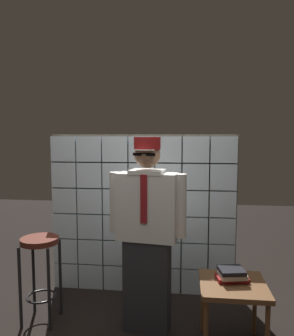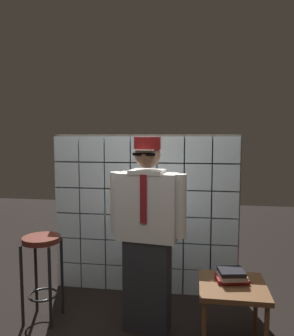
{
  "view_description": "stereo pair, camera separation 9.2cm",
  "coord_description": "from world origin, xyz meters",
  "px_view_note": "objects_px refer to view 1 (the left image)",
  "views": [
    {
      "loc": [
        0.46,
        -2.28,
        1.71
      ],
      "look_at": [
        0.15,
        0.48,
        1.44
      ],
      "focal_mm": 35.74,
      "sensor_mm": 36.0,
      "label": 1
    },
    {
      "loc": [
        0.55,
        -2.26,
        1.71
      ],
      "look_at": [
        0.15,
        0.48,
        1.44
      ],
      "focal_mm": 35.74,
      "sensor_mm": 36.0,
      "label": 2
    }
  ],
  "objects_px": {
    "standing_person": "(147,232)",
    "side_table": "(233,292)",
    "bar_stool": "(40,259)",
    "book_stack": "(232,275)"
  },
  "relations": [
    {
      "from": "standing_person",
      "to": "side_table",
      "type": "distance_m",
      "value": 0.84
    },
    {
      "from": "standing_person",
      "to": "bar_stool",
      "type": "distance_m",
      "value": 1.02
    },
    {
      "from": "standing_person",
      "to": "bar_stool",
      "type": "bearing_deg",
      "value": -173.29
    },
    {
      "from": "standing_person",
      "to": "book_stack",
      "type": "height_order",
      "value": "standing_person"
    },
    {
      "from": "bar_stool",
      "to": "book_stack",
      "type": "relative_size",
      "value": 2.94
    },
    {
      "from": "standing_person",
      "to": "side_table",
      "type": "bearing_deg",
      "value": -6.55
    },
    {
      "from": "bar_stool",
      "to": "side_table",
      "type": "bearing_deg",
      "value": -6.76
    },
    {
      "from": "side_table",
      "to": "book_stack",
      "type": "distance_m",
      "value": 0.13
    },
    {
      "from": "bar_stool",
      "to": "standing_person",
      "type": "bearing_deg",
      "value": -1.12
    },
    {
      "from": "standing_person",
      "to": "book_stack",
      "type": "relative_size",
      "value": 6.32
    }
  ]
}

